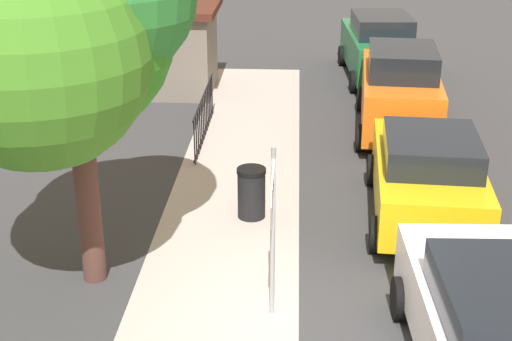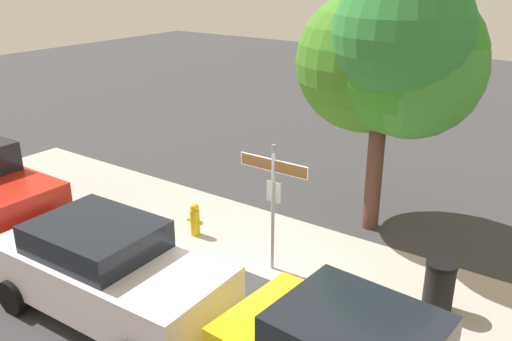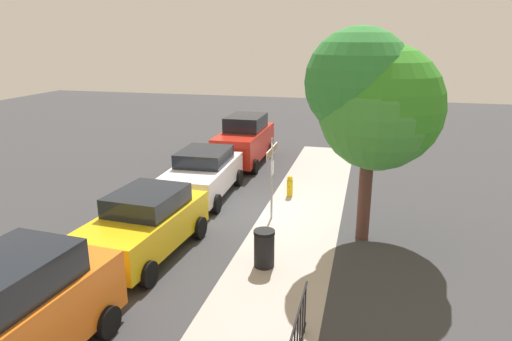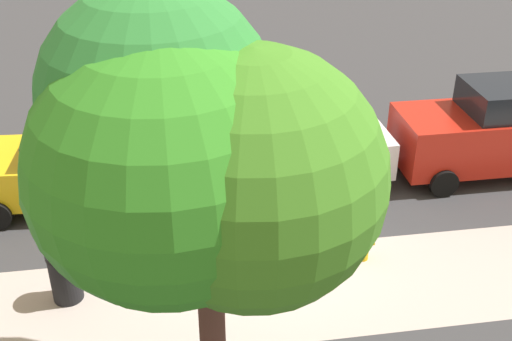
% 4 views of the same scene
% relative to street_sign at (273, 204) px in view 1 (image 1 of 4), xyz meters
% --- Properties ---
extents(ground_plane, '(60.00, 60.00, 0.00)m').
position_rel_street_sign_xyz_m(ground_plane, '(-0.25, -0.40, -1.81)').
color(ground_plane, '#38383A').
extents(sidewalk_strip, '(24.00, 2.60, 0.00)m').
position_rel_street_sign_xyz_m(sidewalk_strip, '(1.75, 0.90, -1.80)').
color(sidewalk_strip, '#B4A69E').
rests_on(sidewalk_strip, ground_plane).
extents(street_sign, '(1.52, 0.07, 2.65)m').
position_rel_street_sign_xyz_m(street_sign, '(0.00, 0.00, 0.00)').
color(street_sign, '#9EA0A5').
rests_on(street_sign, ground_plane).
extents(shade_tree, '(4.21, 3.66, 5.94)m').
position_rel_street_sign_xyz_m(shade_tree, '(1.06, 3.02, 2.15)').
color(shade_tree, '#53332B').
rests_on(shade_tree, ground_plane).
extents(car_white, '(4.42, 2.24, 1.69)m').
position_rel_street_sign_xyz_m(car_white, '(-1.50, -2.89, -0.94)').
color(car_white, white).
rests_on(car_white, ground_plane).
extents(car_yellow, '(4.30, 2.31, 1.73)m').
position_rel_street_sign_xyz_m(car_yellow, '(3.30, -2.74, -0.92)').
color(car_yellow, gold).
rests_on(car_yellow, ground_plane).
extents(car_orange, '(4.53, 2.27, 2.15)m').
position_rel_street_sign_xyz_m(car_orange, '(8.10, -2.81, -0.74)').
color(car_orange, orange).
rests_on(car_orange, ground_plane).
extents(car_green, '(4.58, 2.26, 1.99)m').
position_rel_street_sign_xyz_m(car_green, '(12.90, -2.80, -0.81)').
color(car_green, '#1D6B39').
rests_on(car_green, ground_plane).
extents(iron_fence, '(3.82, 0.04, 1.07)m').
position_rel_street_sign_xyz_m(iron_fence, '(7.44, 1.90, -1.25)').
color(iron_fence, black).
rests_on(iron_fence, ground_plane).
extents(utility_shed, '(2.88, 2.94, 2.49)m').
position_rel_street_sign_xyz_m(utility_shed, '(11.35, 3.40, -0.53)').
color(utility_shed, slate).
rests_on(utility_shed, ground_plane).
extents(trash_bin, '(0.55, 0.55, 0.98)m').
position_rel_street_sign_xyz_m(trash_bin, '(3.19, 0.50, -1.31)').
color(trash_bin, black).
rests_on(trash_bin, ground_plane).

